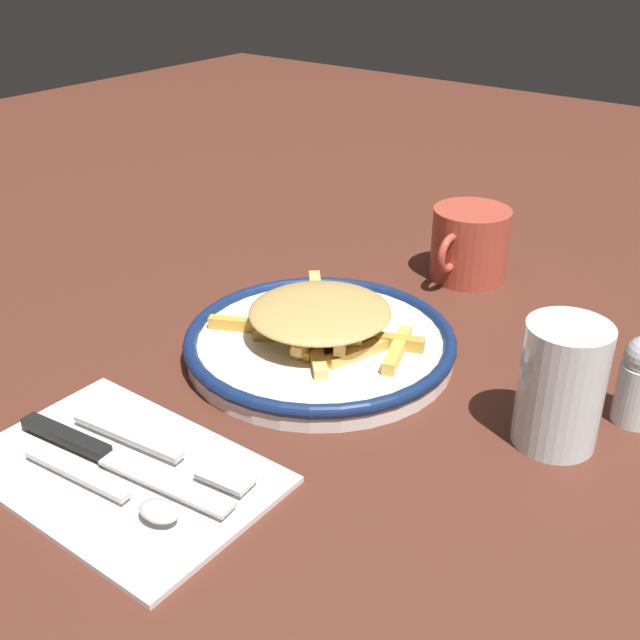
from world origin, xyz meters
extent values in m
plane|color=#4F261C|center=(0.00, 0.00, 0.00)|extent=(2.60, 2.60, 0.00)
cylinder|color=white|center=(0.00, 0.00, 0.01)|extent=(0.26, 0.26, 0.02)
torus|color=#12244E|center=(0.00, 0.00, 0.02)|extent=(0.27, 0.27, 0.01)
cube|color=#D38E42|center=(-0.02, 0.00, 0.04)|extent=(0.03, 0.08, 0.01)
cube|color=#DDAE57|center=(0.02, 0.02, 0.03)|extent=(0.05, 0.06, 0.01)
cube|color=gold|center=(0.01, 0.02, 0.02)|extent=(0.07, 0.01, 0.01)
cube|color=gold|center=(-0.01, -0.02, 0.03)|extent=(0.03, 0.06, 0.01)
cube|color=#DEC556|center=(-0.01, -0.06, 0.03)|extent=(0.07, 0.04, 0.01)
cube|color=#DFA455|center=(0.01, 0.00, 0.03)|extent=(0.05, 0.07, 0.01)
cube|color=#E4AD51|center=(0.01, 0.05, 0.02)|extent=(0.07, 0.03, 0.01)
cube|color=gold|center=(-0.01, 0.00, 0.04)|extent=(0.08, 0.02, 0.01)
cube|color=#E2A651|center=(0.01, 0.01, 0.03)|extent=(0.09, 0.03, 0.01)
cube|color=gold|center=(-0.03, 0.06, 0.03)|extent=(0.04, 0.06, 0.01)
cube|color=#CB8943|center=(0.00, -0.01, 0.03)|extent=(0.04, 0.06, 0.01)
cube|color=#F3B562|center=(0.01, 0.00, 0.02)|extent=(0.07, 0.03, 0.01)
cube|color=gold|center=(0.01, -0.03, 0.04)|extent=(0.06, 0.05, 0.01)
cube|color=gold|center=(0.00, 0.00, 0.03)|extent=(0.07, 0.09, 0.01)
cube|color=#ECB05C|center=(-0.05, -0.04, 0.04)|extent=(0.08, 0.07, 0.01)
cube|color=orange|center=(0.00, -0.01, 0.03)|extent=(0.08, 0.04, 0.01)
cube|color=#CE8D48|center=(-0.02, -0.05, 0.03)|extent=(0.07, 0.04, 0.01)
cube|color=#EFB85F|center=(0.00, 0.02, 0.04)|extent=(0.07, 0.06, 0.01)
cube|color=gold|center=(-0.04, -0.05, 0.03)|extent=(0.06, 0.07, 0.01)
cube|color=#E9C167|center=(0.03, 0.02, 0.02)|extent=(0.06, 0.06, 0.01)
cube|color=#C1852F|center=(0.01, -0.01, 0.03)|extent=(0.06, 0.09, 0.01)
cube|color=gold|center=(-0.02, 0.08, 0.03)|extent=(0.08, 0.04, 0.01)
cube|color=gold|center=(0.03, -0.07, 0.03)|extent=(0.05, 0.08, 0.01)
cube|color=gold|center=(0.01, 0.02, 0.04)|extent=(0.05, 0.05, 0.01)
cube|color=#F0B456|center=(0.01, 0.00, 0.02)|extent=(0.08, 0.02, 0.01)
cube|color=#DA9648|center=(-0.01, 0.01, 0.02)|extent=(0.05, 0.08, 0.01)
ellipsoid|color=tan|center=(0.00, 0.00, 0.05)|extent=(0.16, 0.16, 0.02)
cube|color=#205A24|center=(0.02, 0.00, 0.05)|extent=(0.00, 0.00, 0.00)
cube|color=#366A2E|center=(0.05, -0.02, 0.05)|extent=(0.00, 0.00, 0.00)
cube|color=#26572A|center=(0.00, -0.01, 0.05)|extent=(0.00, 0.00, 0.00)
cube|color=#1F7232|center=(0.01, 0.00, 0.05)|extent=(0.00, 0.00, 0.00)
cube|color=#335719|center=(0.04, 0.02, 0.05)|extent=(0.00, 0.00, 0.00)
cube|color=#3C6F31|center=(-0.02, -0.01, 0.05)|extent=(0.00, 0.00, 0.00)
cube|color=silver|center=(0.24, -0.01, 0.00)|extent=(0.16, 0.24, 0.01)
cube|color=silver|center=(0.21, -0.03, 0.01)|extent=(0.02, 0.11, 0.01)
cube|color=silver|center=(0.20, 0.07, 0.01)|extent=(0.03, 0.05, 0.00)
cube|color=black|center=(0.25, -0.07, 0.01)|extent=(0.02, 0.09, 0.01)
cube|color=silver|center=(0.23, 0.03, 0.01)|extent=(0.03, 0.12, 0.00)
cube|color=silver|center=(0.27, -0.03, 0.01)|extent=(0.02, 0.10, 0.00)
ellipsoid|color=silver|center=(0.26, 0.06, 0.01)|extent=(0.02, 0.03, 0.01)
cylinder|color=silver|center=(-0.01, 0.24, 0.05)|extent=(0.07, 0.07, 0.11)
cylinder|color=#B14433|center=(-0.26, 0.03, 0.04)|extent=(0.09, 0.09, 0.08)
torus|color=#B14433|center=(-0.21, 0.03, 0.05)|extent=(0.05, 0.01, 0.05)
cylinder|color=silver|center=(-0.08, 0.28, 0.03)|extent=(0.04, 0.04, 0.05)
camera|label=1|loc=(0.53, 0.40, 0.39)|focal=43.78mm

